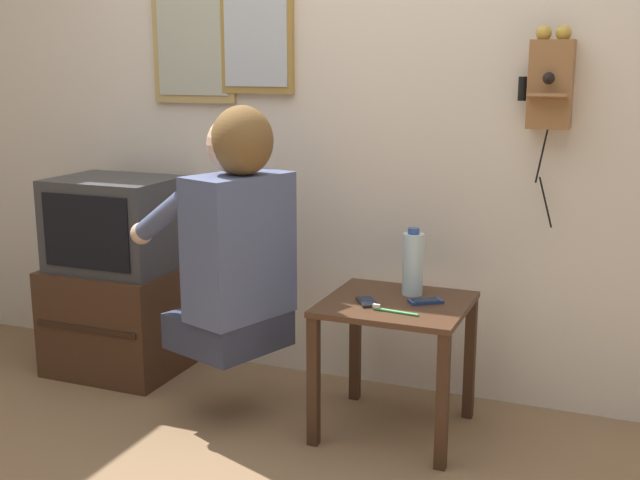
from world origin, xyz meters
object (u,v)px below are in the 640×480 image
object	(u,v)px
television	(115,224)
wall_mirror	(257,21)
framed_picture	(193,47)
cell_phone_spare	(426,301)
water_bottle	(413,263)
wall_phone_antique	(550,82)
cell_phone_held	(367,302)
person	(235,236)
toothbrush	(392,311)

from	to	relation	value
television	wall_mirror	xyz separation A→B (m)	(0.58, 0.28, 0.87)
framed_picture	wall_mirror	world-z (taller)	wall_mirror
television	cell_phone_spare	distance (m)	1.47
television	water_bottle	size ratio (longest dim) A/B	2.03
framed_picture	wall_mirror	bearing A→B (deg)	-0.57
wall_phone_antique	cell_phone_held	xyz separation A→B (m)	(-0.56, -0.43, -0.80)
framed_picture	cell_phone_held	world-z (taller)	framed_picture
framed_picture	cell_phone_spare	size ratio (longest dim) A/B	3.64
wall_phone_antique	cell_phone_spare	distance (m)	0.94
water_bottle	wall_phone_antique	bearing A→B (deg)	30.32
framed_picture	water_bottle	bearing A→B (deg)	-15.13
television	water_bottle	world-z (taller)	television
wall_mirror	person	bearing A→B (deg)	-72.89
toothbrush	framed_picture	bearing A→B (deg)	69.58
television	cell_phone_spare	world-z (taller)	television
person	framed_picture	size ratio (longest dim) A/B	1.91
wall_phone_antique	toothbrush	size ratio (longest dim) A/B	4.30
wall_mirror	cell_phone_spare	xyz separation A→B (m)	(0.88, -0.39, -1.04)
cell_phone_spare	water_bottle	xyz separation A→B (m)	(-0.08, 0.09, 0.12)
framed_picture	water_bottle	size ratio (longest dim) A/B	1.90
cell_phone_held	water_bottle	bearing A→B (deg)	22.70
person	wall_mirror	xyz separation A→B (m)	(-0.17, 0.56, 0.81)
wall_phone_antique	wall_mirror	world-z (taller)	wall_mirror
cell_phone_spare	water_bottle	distance (m)	0.17
wall_mirror	cell_phone_spare	bearing A→B (deg)	-23.83
framed_picture	water_bottle	xyz separation A→B (m)	(1.12, -0.30, -0.82)
television	cell_phone_spare	xyz separation A→B (m)	(1.46, -0.11, -0.16)
water_bottle	wall_mirror	bearing A→B (deg)	159.49
toothbrush	wall_mirror	bearing A→B (deg)	61.35
person	wall_phone_antique	bearing A→B (deg)	-44.59
wall_phone_antique	water_bottle	world-z (taller)	wall_phone_antique
television	framed_picture	distance (m)	0.86
wall_phone_antique	cell_phone_spare	xyz separation A→B (m)	(-0.36, -0.35, -0.80)
person	television	bearing A→B (deg)	89.31
wall_mirror	framed_picture	bearing A→B (deg)	179.43
person	cell_phone_spare	size ratio (longest dim) A/B	6.94
cell_phone_held	water_bottle	world-z (taller)	water_bottle
water_bottle	toothbrush	world-z (taller)	water_bottle
person	toothbrush	size ratio (longest dim) A/B	5.39
wall_mirror	cell_phone_held	bearing A→B (deg)	-35.07
person	cell_phone_spare	distance (m)	0.76
cell_phone_held	framed_picture	bearing A→B (deg)	121.86
cell_phone_held	wall_phone_antique	bearing A→B (deg)	5.15
water_bottle	toothbrush	bearing A→B (deg)	-90.63
wall_mirror	toothbrush	bearing A→B (deg)	-34.58
cell_phone_spare	wall_mirror	bearing A→B (deg)	-149.44
cell_phone_held	cell_phone_spare	bearing A→B (deg)	-8.66
wall_mirror	water_bottle	xyz separation A→B (m)	(0.80, -0.30, -0.92)
person	cell_phone_spare	xyz separation A→B (m)	(0.70, 0.17, -0.23)
television	wall_phone_antique	bearing A→B (deg)	7.47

